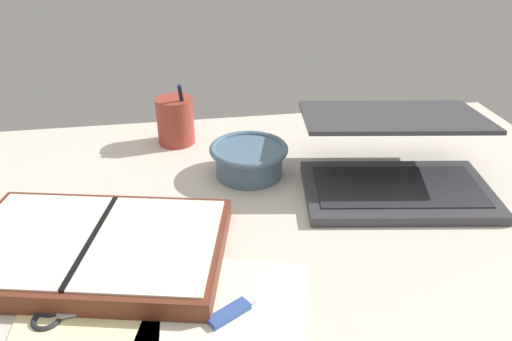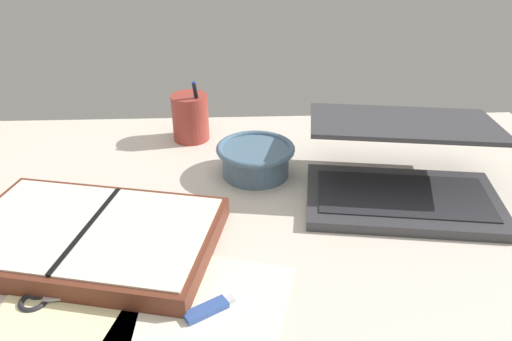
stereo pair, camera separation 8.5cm
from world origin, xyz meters
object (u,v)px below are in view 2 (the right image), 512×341
(bowl, at_px, (256,158))
(scissors, at_px, (46,295))
(laptop, at_px, (403,172))
(planner, at_px, (90,236))
(pen_cup, at_px, (191,117))

(bowl, xyz_separation_m, scissors, (-0.30, -0.33, -0.03))
(laptop, relative_size, scissors, 3.11)
(laptop, xyz_separation_m, planner, (-0.53, -0.13, -0.03))
(bowl, relative_size, pen_cup, 1.08)
(pen_cup, bearing_deg, scissors, -108.11)
(laptop, bearing_deg, pen_cup, 155.25)
(planner, bearing_deg, bowl, 51.99)
(pen_cup, distance_m, planner, 0.41)
(bowl, height_order, pen_cup, pen_cup)
(laptop, bearing_deg, planner, -157.81)
(laptop, distance_m, scissors, 0.61)
(pen_cup, xyz_separation_m, scissors, (-0.16, -0.50, -0.05))
(pen_cup, distance_m, scissors, 0.53)
(planner, height_order, scissors, planner)
(planner, bearing_deg, pen_cup, 84.04)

